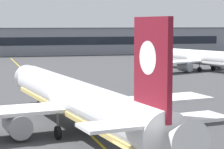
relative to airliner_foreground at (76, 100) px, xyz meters
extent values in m
cube|color=yellow|center=(0.19, 15.48, -3.37)|extent=(11.07, 179.70, 0.01)
cylinder|color=white|center=(-0.03, 0.14, 0.13)|extent=(10.73, 36.05, 3.80)
cone|color=white|center=(-3.78, 19.07, 0.13)|extent=(4.05, 3.25, 3.61)
cone|color=white|center=(3.75, -18.89, 0.53)|extent=(3.34, 3.30, 2.85)
cube|color=#DBBC66|center=(-0.03, 0.14, -0.91)|extent=(10.10, 33.21, 0.44)
cube|color=black|center=(-3.41, 17.21, 0.80)|extent=(3.01, 1.63, 0.60)
cube|color=white|center=(-0.15, 0.73, -0.72)|extent=(32.32, 10.94, 0.36)
cylinder|color=gray|center=(-6.03, -1.45, -1.94)|extent=(2.96, 3.98, 2.30)
cylinder|color=black|center=(-6.39, 0.36, -1.94)|extent=(1.95, 0.56, 1.95)
cylinder|color=gray|center=(6.13, 0.96, -1.94)|extent=(2.96, 3.98, 2.30)
cylinder|color=black|center=(5.77, 2.77, -1.94)|extent=(1.95, 0.56, 1.95)
cube|color=maroon|center=(3.05, -15.35, 4.68)|extent=(1.33, 4.79, 7.20)
cylinder|color=white|center=(2.99, -15.06, 5.40)|extent=(0.90, 2.44, 2.40)
cube|color=white|center=(3.16, -15.94, 0.99)|extent=(11.33, 4.89, 0.24)
cylinder|color=#4C4C51|center=(-2.85, 14.37, -1.89)|extent=(0.24, 0.24, 1.60)
cylinder|color=black|center=(-2.85, 14.37, -2.92)|extent=(0.57, 0.96, 0.90)
cylinder|color=#4C4C51|center=(-2.19, -2.32, -1.59)|extent=(0.24, 0.24, 1.60)
cylinder|color=black|center=(-2.19, -2.32, -2.72)|extent=(0.65, 1.35, 1.30)
cylinder|color=#4C4C51|center=(2.91, -1.31, -1.59)|extent=(0.24, 0.24, 1.60)
cylinder|color=black|center=(2.91, -1.31, -2.72)|extent=(0.65, 1.35, 1.30)
cylinder|color=white|center=(38.15, 54.85, -0.19)|extent=(16.29, 31.37, 3.45)
cone|color=white|center=(31.12, 70.93, -0.19)|extent=(3.95, 3.48, 3.28)
cube|color=white|center=(38.15, 54.85, -1.14)|extent=(15.18, 28.94, 0.40)
cube|color=black|center=(31.81, 69.35, 0.42)|extent=(2.77, 1.96, 0.55)
cube|color=white|center=(37.93, 55.35, -0.97)|extent=(28.40, 15.66, 0.33)
cylinder|color=gray|center=(33.14, 52.26, -2.07)|extent=(3.23, 3.84, 2.09)
cylinder|color=black|center=(32.46, 53.80, -2.07)|extent=(1.69, 0.86, 1.78)
cylinder|color=gray|center=(43.46, 56.78, -2.07)|extent=(3.23, 3.84, 2.09)
cylinder|color=black|center=(42.79, 58.32, -2.07)|extent=(1.69, 0.86, 1.78)
cylinder|color=#4C4C51|center=(32.87, 66.93, -2.03)|extent=(0.22, 0.22, 1.45)
cylinder|color=black|center=(32.87, 66.93, -2.96)|extent=(0.66, 0.90, 0.82)
cylinder|color=#4C4C51|center=(36.72, 52.24, -1.76)|extent=(0.22, 0.22, 1.45)
cylinder|color=black|center=(36.72, 52.24, -2.78)|extent=(0.81, 1.23, 1.18)
cylinder|color=#4C4C51|center=(41.05, 54.14, -1.76)|extent=(0.22, 0.22, 1.45)
cylinder|color=black|center=(41.05, 54.14, -2.78)|extent=(0.81, 1.23, 1.18)
cone|color=orange|center=(0.92, 16.78, -3.09)|extent=(0.36, 0.36, 0.55)
cylinder|color=white|center=(0.92, 16.78, -3.07)|extent=(0.23, 0.23, 0.07)
cube|color=orange|center=(0.92, 16.78, -3.35)|extent=(0.44, 0.44, 0.03)
cube|color=gray|center=(-6.36, 119.44, 1.29)|extent=(160.22, 12.00, 9.32)
cube|color=black|center=(-6.36, 113.39, 1.69)|extent=(153.81, 0.12, 2.80)
cube|color=#595C63|center=(-6.36, 119.44, 6.15)|extent=(160.62, 12.40, 0.40)
camera|label=1|loc=(-7.00, -45.98, 7.82)|focal=73.74mm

